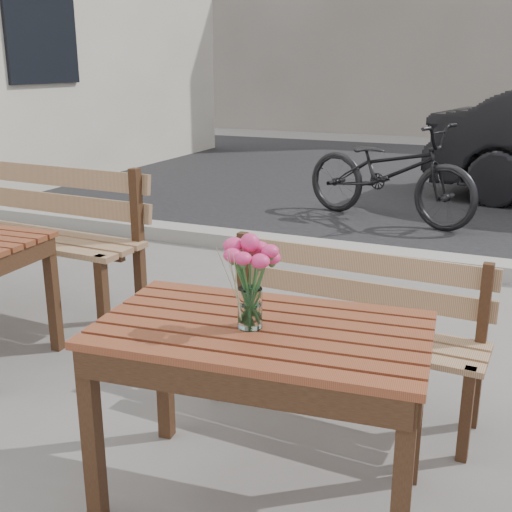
# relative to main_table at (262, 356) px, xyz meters

# --- Properties ---
(ground) EXTENTS (80.00, 80.00, 0.00)m
(ground) POSITION_rel_main_table_xyz_m (0.17, 0.05, -0.58)
(ground) COLOR slate
(ground) RESTS_ON ground
(street) EXTENTS (30.00, 8.12, 0.12)m
(street) POSITION_rel_main_table_xyz_m (0.17, 5.11, -0.55)
(street) COLOR black
(street) RESTS_ON ground
(main_table) EXTENTS (1.18, 0.76, 0.69)m
(main_table) POSITION_rel_main_table_xyz_m (0.00, 0.00, 0.00)
(main_table) COLOR brown
(main_table) RESTS_ON ground
(main_bench) EXTENTS (1.26, 0.42, 0.77)m
(main_bench) POSITION_rel_main_table_xyz_m (0.09, 0.79, -0.11)
(main_bench) COLOR #845E44
(main_bench) RESTS_ON ground
(main_vase) EXTENTS (0.18, 0.18, 0.32)m
(main_vase) POSITION_rel_main_table_xyz_m (-0.03, -0.03, 0.32)
(main_vase) COLOR white
(main_vase) RESTS_ON main_table
(second_bench) EXTENTS (1.59, 0.54, 0.97)m
(second_bench) POSITION_rel_main_table_xyz_m (-2.08, 1.24, 0.01)
(second_bench) COLOR #845E44
(second_bench) RESTS_ON ground
(bicycle) EXTENTS (2.01, 1.23, 1.00)m
(bicycle) POSITION_rel_main_table_xyz_m (-0.55, 4.54, -0.08)
(bicycle) COLOR black
(bicycle) RESTS_ON ground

